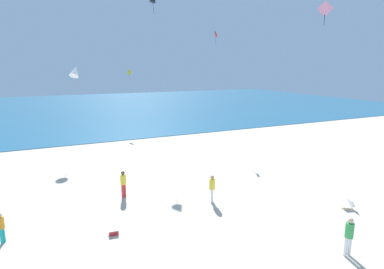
# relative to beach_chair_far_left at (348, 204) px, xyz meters

# --- Properties ---
(ground_plane) EXTENTS (120.00, 120.00, 0.00)m
(ground_plane) POSITION_rel_beach_chair_far_left_xyz_m (-8.10, 7.13, -0.25)
(ground_plane) COLOR beige
(ocean_water) EXTENTS (120.00, 60.00, 0.05)m
(ocean_water) POSITION_rel_beach_chair_far_left_xyz_m (-8.10, 50.88, -0.23)
(ocean_water) COLOR #236084
(ocean_water) RESTS_ON ground_plane
(beach_chair_far_left) EXTENTS (0.71, 0.69, 0.53)m
(beach_chair_far_left) POSITION_rel_beach_chair_far_left_xyz_m (0.00, 0.00, 0.00)
(beach_chair_far_left) COLOR white
(beach_chair_far_left) RESTS_ON ground_plane
(cooler_box) EXTENTS (0.44, 0.35, 0.24)m
(cooler_box) POSITION_rel_beach_chair_far_left_xyz_m (-12.03, 2.54, -0.13)
(cooler_box) COLOR red
(cooler_box) RESTS_ON ground_plane
(person_1) EXTENTS (0.37, 0.37, 1.39)m
(person_1) POSITION_rel_beach_chair_far_left_xyz_m (-16.53, 3.83, 0.55)
(person_1) COLOR #19ADB2
(person_1) RESTS_ON ground_plane
(person_4) EXTENTS (0.44, 0.44, 1.59)m
(person_4) POSITION_rel_beach_chair_far_left_xyz_m (-10.69, 6.53, 0.67)
(person_4) COLOR red
(person_4) RESTS_ON ground_plane
(person_5) EXTENTS (0.37, 0.37, 1.65)m
(person_5) POSITION_rel_beach_chair_far_left_xyz_m (-3.74, -3.02, 0.70)
(person_5) COLOR white
(person_5) RESTS_ON ground_plane
(person_6) EXTENTS (0.44, 0.44, 1.59)m
(person_6) POSITION_rel_beach_chair_far_left_xyz_m (-6.31, 3.75, 0.67)
(person_6) COLOR white
(person_6) RESTS_ON ground_plane
(kite_yellow) EXTENTS (0.41, 0.72, 1.25)m
(kite_yellow) POSITION_rel_beach_chair_far_left_xyz_m (-5.32, 26.72, 6.61)
(kite_yellow) COLOR yellow
(kite_red) EXTENTS (0.32, 0.71, 1.29)m
(kite_red) POSITION_rel_beach_chair_far_left_xyz_m (1.62, 18.12, 10.44)
(kite_red) COLOR red
(kite_pink) EXTENTS (0.69, 0.79, 1.55)m
(kite_pink) POSITION_rel_beach_chair_far_left_xyz_m (3.10, 5.68, 11.03)
(kite_pink) COLOR pink
(kite_white) EXTENTS (1.29, 1.40, 2.12)m
(kite_white) POSITION_rel_beach_chair_far_left_xyz_m (-11.99, 18.55, 6.88)
(kite_white) COLOR white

